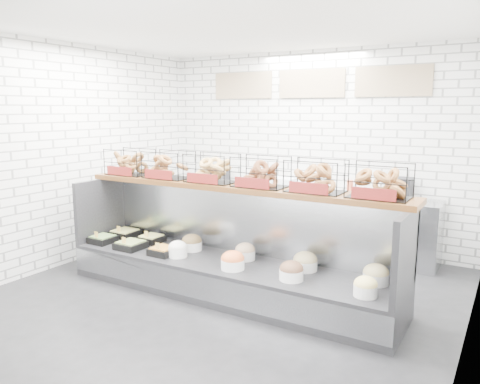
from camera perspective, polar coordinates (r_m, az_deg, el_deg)
The scene contains 5 objects.
ground at distance 5.34m, azimuth -3.52°, elevation -13.32°, with size 5.50×5.50×0.00m, color black.
room_shell at distance 5.41m, azimuth -0.11°, elevation 9.44°, with size 5.02×5.51×3.01m.
display_case at distance 5.48m, azimuth -1.48°, elevation -8.97°, with size 4.00×0.90×1.20m.
bagel_shelf at distance 5.39m, azimuth -0.58°, elevation 2.29°, with size 4.10×0.50×0.40m.
prep_counter at distance 7.23m, azimuth 7.35°, elevation -3.21°, with size 4.00×0.60×1.20m.
Camera 1 is at (2.78, -4.03, 2.11)m, focal length 35.00 mm.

